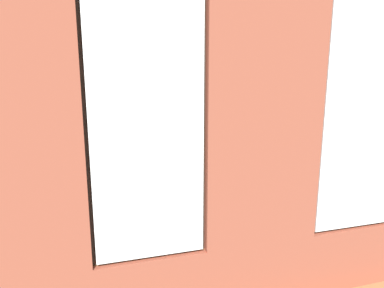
# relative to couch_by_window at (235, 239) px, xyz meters

# --- Properties ---
(ground_plane) EXTENTS (6.88, 6.51, 0.10)m
(ground_plane) POSITION_rel_couch_by_window_xyz_m (0.05, -2.22, -0.38)
(ground_plane) COLOR #99663D
(brick_wall_with_windows) EXTENTS (6.28, 0.30, 3.02)m
(brick_wall_with_windows) POSITION_rel_couch_by_window_xyz_m (0.05, 0.65, 1.13)
(brick_wall_with_windows) COLOR brown
(brick_wall_with_windows) RESTS_ON ground_plane
(couch_by_window) EXTENTS (1.94, 0.87, 0.80)m
(couch_by_window) POSITION_rel_couch_by_window_xyz_m (0.00, 0.00, 0.00)
(couch_by_window) COLOR black
(couch_by_window) RESTS_ON ground_plane
(couch_left) EXTENTS (0.89, 1.96, 0.80)m
(couch_left) POSITION_rel_couch_by_window_xyz_m (-2.39, -1.99, -0.00)
(couch_left) COLOR black
(couch_left) RESTS_ON ground_plane
(coffee_table) EXTENTS (1.32, 0.78, 0.40)m
(coffee_table) POSITION_rel_couch_by_window_xyz_m (-0.20, -2.62, 0.02)
(coffee_table) COLOR olive
(coffee_table) RESTS_ON ground_plane
(cup_ceramic) EXTENTS (0.09, 0.09, 0.11)m
(cup_ceramic) POSITION_rel_couch_by_window_xyz_m (-0.03, -2.71, 0.13)
(cup_ceramic) COLOR #33567F
(cup_ceramic) RESTS_ON coffee_table
(candle_jar) EXTENTS (0.08, 0.08, 0.13)m
(candle_jar) POSITION_rel_couch_by_window_xyz_m (-0.30, -2.50, 0.14)
(candle_jar) COLOR #B7333D
(candle_jar) RESTS_ON coffee_table
(table_plant_small) EXTENTS (0.13, 0.13, 0.21)m
(table_plant_small) POSITION_rel_couch_by_window_xyz_m (-0.56, -2.75, 0.19)
(table_plant_small) COLOR beige
(table_plant_small) RESTS_ON coffee_table
(remote_black) EXTENTS (0.08, 0.18, 0.02)m
(remote_black) POSITION_rel_couch_by_window_xyz_m (0.20, -2.50, 0.09)
(remote_black) COLOR black
(remote_black) RESTS_ON coffee_table
(remote_silver) EXTENTS (0.12, 0.18, 0.02)m
(remote_silver) POSITION_rel_couch_by_window_xyz_m (-0.20, -2.62, 0.09)
(remote_silver) COLOR #B2B2B7
(remote_silver) RESTS_ON coffee_table
(media_console) EXTENTS (0.94, 0.42, 0.56)m
(media_console) POSITION_rel_couch_by_window_xyz_m (2.84, -2.27, -0.05)
(media_console) COLOR black
(media_console) RESTS_ON ground_plane
(papasan_chair) EXTENTS (1.05, 1.05, 0.67)m
(papasan_chair) POSITION_rel_couch_by_window_xyz_m (0.87, -4.12, 0.10)
(papasan_chair) COLOR olive
(papasan_chair) RESTS_ON ground_plane
(potted_plant_between_couches) EXTENTS (0.69, 0.91, 1.06)m
(potted_plant_between_couches) POSITION_rel_couch_by_window_xyz_m (-1.42, -0.04, 0.23)
(potted_plant_between_couches) COLOR #9E5638
(potted_plant_between_couches) RESTS_ON ground_plane
(potted_plant_near_tv) EXTENTS (0.78, 0.95, 1.31)m
(potted_plant_near_tv) POSITION_rel_couch_by_window_xyz_m (2.29, -1.35, 0.28)
(potted_plant_near_tv) COLOR #47423D
(potted_plant_near_tv) RESTS_ON ground_plane
(potted_plant_mid_room_small) EXTENTS (0.21, 0.21, 0.45)m
(potted_plant_mid_room_small) POSITION_rel_couch_by_window_xyz_m (-1.00, -3.25, -0.04)
(potted_plant_mid_room_small) COLOR beige
(potted_plant_mid_room_small) RESTS_ON ground_plane
(potted_plant_foreground_right) EXTENTS (0.96, 1.05, 1.18)m
(potted_plant_foreground_right) POSITION_rel_couch_by_window_xyz_m (2.56, -4.43, 0.38)
(potted_plant_foreground_right) COLOR #9E5638
(potted_plant_foreground_right) RESTS_ON ground_plane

